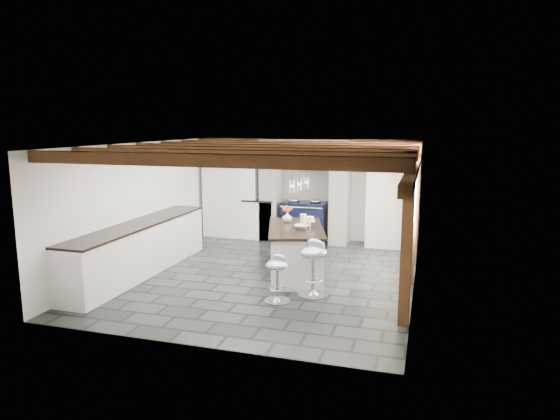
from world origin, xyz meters
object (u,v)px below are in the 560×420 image
(bar_stool_far, at_px, (278,273))
(kitchen_island, at_px, (296,251))
(range_cooker, at_px, (305,221))
(bar_stool_near, at_px, (314,261))

(bar_stool_far, bearing_deg, kitchen_island, 113.60)
(range_cooker, bearing_deg, bar_stool_near, -73.97)
(kitchen_island, relative_size, bar_stool_far, 2.70)
(bar_stool_near, xyz_separation_m, bar_stool_far, (-0.45, -0.41, -0.10))
(range_cooker, height_order, bar_stool_near, range_cooker)
(bar_stool_near, relative_size, bar_stool_far, 1.23)
(range_cooker, xyz_separation_m, kitchen_island, (0.49, -2.62, -0.02))
(kitchen_island, bearing_deg, bar_stool_far, -103.66)
(bar_stool_far, bearing_deg, range_cooker, 118.51)
(kitchen_island, bearing_deg, range_cooker, 83.70)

